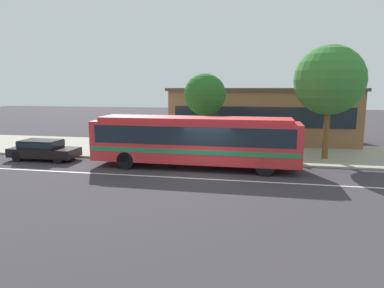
{
  "coord_description": "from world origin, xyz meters",
  "views": [
    {
      "loc": [
        2.7,
        -17.51,
        4.58
      ],
      "look_at": [
        -1.15,
        2.07,
        1.3
      ],
      "focal_mm": 32.17,
      "sensor_mm": 36.0,
      "label": 1
    }
  ],
  "objects": [
    {
      "name": "sidewalk_slab",
      "position": [
        0.0,
        6.91,
        0.06
      ],
      "size": [
        60.0,
        8.0,
        0.12
      ],
      "primitive_type": "cube",
      "color": "#A49F8D",
      "rests_on": "ground_plane"
    },
    {
      "name": "station_building",
      "position": [
        2.85,
        12.37,
        2.28
      ],
      "size": [
        15.06,
        6.9,
        4.55
      ],
      "color": "#906242",
      "rests_on": "ground_plane"
    },
    {
      "name": "pedestrian_walking_along_curb",
      "position": [
        3.46,
        5.06,
        1.07
      ],
      "size": [
        0.48,
        0.48,
        1.63
      ],
      "color": "#373A3D",
      "rests_on": "sidewalk_slab"
    },
    {
      "name": "street_tree_near_stop",
      "position": [
        -0.98,
        5.73,
        4.07
      ],
      "size": [
        2.83,
        2.83,
        5.41
      ],
      "color": "brown",
      "rests_on": "sidewalk_slab"
    },
    {
      "name": "lane_stripe_center",
      "position": [
        0.0,
        -0.8,
        0.0
      ],
      "size": [
        56.0,
        0.16,
        0.01
      ],
      "primitive_type": "cube",
      "color": "silver",
      "rests_on": "ground_plane"
    },
    {
      "name": "transit_bus",
      "position": [
        -0.9,
        1.56,
        1.7
      ],
      "size": [
        11.75,
        2.61,
        2.93
      ],
      "color": "red",
      "rests_on": "ground_plane"
    },
    {
      "name": "sedan_behind_bus",
      "position": [
        -10.8,
        1.81,
        0.72
      ],
      "size": [
        4.3,
        1.74,
        1.29
      ],
      "color": "black",
      "rests_on": "ground_plane"
    },
    {
      "name": "bus_stop_sign",
      "position": [
        3.08,
        3.62,
        1.71
      ],
      "size": [
        0.13,
        0.44,
        2.48
      ],
      "color": "gray",
      "rests_on": "sidewalk_slab"
    },
    {
      "name": "pedestrian_standing_by_tree",
      "position": [
        4.55,
        4.72,
        1.14
      ],
      "size": [
        0.47,
        0.47,
        1.73
      ],
      "color": "navy",
      "rests_on": "sidewalk_slab"
    },
    {
      "name": "ground_plane",
      "position": [
        0.0,
        0.0,
        0.0
      ],
      "size": [
        120.0,
        120.0,
        0.0
      ],
      "primitive_type": "plane",
      "color": "#383339"
    },
    {
      "name": "pedestrian_waiting_near_sign",
      "position": [
        -5.81,
        4.15,
        1.14
      ],
      "size": [
        0.38,
        0.38,
        1.73
      ],
      "color": "#362D43",
      "rests_on": "sidewalk_slab"
    },
    {
      "name": "street_tree_mid_block",
      "position": [
        6.85,
        5.21,
        5.02
      ],
      "size": [
        4.28,
        4.28,
        7.06
      ],
      "color": "brown",
      "rests_on": "sidewalk_slab"
    }
  ]
}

